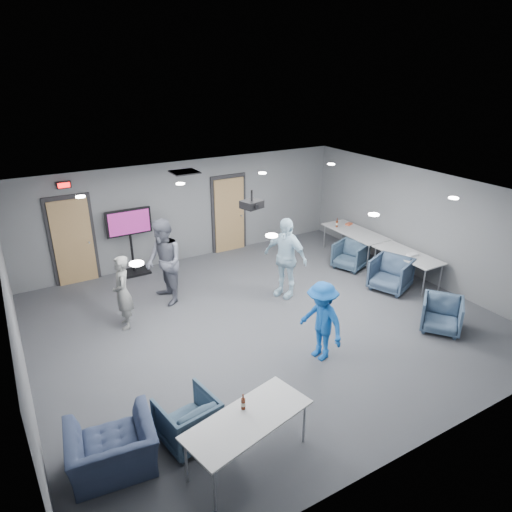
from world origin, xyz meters
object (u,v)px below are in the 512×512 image
chair_right_b (391,274)px  chair_right_c (442,315)px  person_c (285,258)px  table_front_left (248,421)px  table_right_b (408,256)px  person_b (164,262)px  chair_front_b (112,449)px  chair_front_a (188,419)px  person_d (321,321)px  chair_right_a (350,256)px  projector (252,204)px  person_a (123,292)px  table_right_a (355,233)px  bottle_front (243,404)px  tv_stand (131,238)px  bottle_right (337,224)px

chair_right_b → chair_right_c: (-0.45, -1.84, -0.04)m
person_c → table_front_left: bearing=-63.3°
person_c → table_right_b: (2.98, -0.91, -0.26)m
person_b → chair_right_b: bearing=65.9°
chair_front_b → chair_front_a: bearing=-172.3°
chair_right_c → person_d: bearing=-137.8°
chair_right_c → table_front_left: bearing=-117.0°
chair_right_c → table_right_b: table_right_b is taller
person_c → chair_right_a: (2.33, 0.40, -0.59)m
projector → person_a: bearing=148.8°
chair_right_a → chair_front_b: 7.85m
chair_front_a → table_right_a: table_right_a is taller
chair_right_b → bottle_front: size_ratio=3.63×
table_front_left → chair_front_a: bearing=112.6°
chair_front_a → table_right_b: 6.98m
table_front_left → chair_right_c: bearing=-2.1°
person_a → person_c: person_c is taller
table_right_b → projector: 4.39m
bottle_front → chair_right_a: bearing=36.7°
table_right_b → person_c: bearing=73.0°
projector → chair_front_b: bearing=-158.6°
chair_front_b → table_right_b: (7.70, 2.14, 0.33)m
chair_front_a → table_right_a: 7.77m
chair_front_b → person_c: bearing=-140.1°
person_b → projector: (1.50, -1.28, 1.43)m
person_b → chair_right_c: size_ratio=2.52×
table_front_left → tv_stand: (0.41, 6.75, 0.29)m
chair_front_b → bottle_right: (7.48, 4.58, 0.47)m
tv_stand → chair_front_a: bearing=-99.1°
chair_right_c → bottle_right: 4.51m
person_c → chair_front_a: 4.79m
person_b → table_right_a: 5.49m
person_b → chair_right_b: size_ratio=2.24×
person_c → bottle_right: size_ratio=7.26×
chair_right_c → chair_front_b: (-6.60, -0.18, 0.01)m
bottle_front → projector: size_ratio=0.51×
chair_right_c → table_front_left: table_front_left is taller
person_c → chair_front_a: bearing=-74.4°
person_b → person_c: size_ratio=1.03×
table_front_left → chair_right_b: bearing=14.3°
chair_right_b → table_right_b: (0.65, 0.12, 0.29)m
chair_right_a → tv_stand: 5.66m
person_d → chair_right_a: bearing=124.1°
person_b → table_right_b: bearing=69.6°
chair_right_a → bottle_right: size_ratio=2.98×
person_b → chair_front_a: bearing=-16.5°
person_b → person_d: (1.69, -3.44, -0.21)m
person_a → table_right_b: 6.71m
person_c → chair_right_a: size_ratio=2.43×
projector → chair_right_c: bearing=-58.3°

